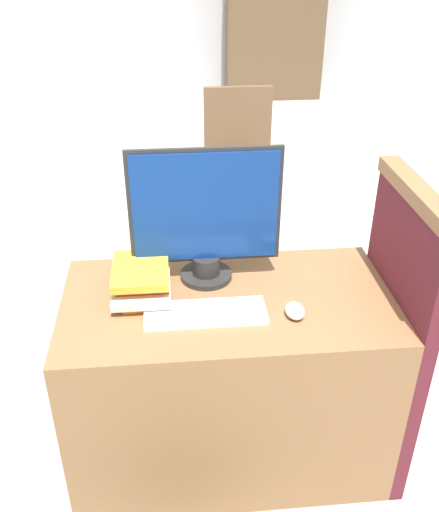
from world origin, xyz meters
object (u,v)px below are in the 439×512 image
object	(u,v)px
keyboard	(205,313)
far_chair	(239,160)
book_stack	(142,280)
mouse	(295,311)
monitor	(205,217)

from	to	relation	value
keyboard	far_chair	size ratio (longest dim) A/B	0.42
book_stack	far_chair	bearing A→B (deg)	72.57
mouse	book_stack	size ratio (longest dim) A/B	0.34
mouse	keyboard	bearing A→B (deg)	174.34
mouse	far_chair	world-z (taller)	far_chair
monitor	far_chair	distance (m)	1.83
book_stack	mouse	bearing A→B (deg)	-19.91
book_stack	monitor	bearing A→B (deg)	19.68
monitor	book_stack	xyz separation A→B (m)	(-0.23, -0.08, -0.19)
book_stack	far_chair	xyz separation A→B (m)	(0.57, 1.82, -0.27)
keyboard	far_chair	world-z (taller)	far_chair
book_stack	keyboard	bearing A→B (deg)	-36.29
book_stack	far_chair	world-z (taller)	far_chair
monitor	far_chair	bearing A→B (deg)	78.81
keyboard	book_stack	size ratio (longest dim) A/B	1.50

